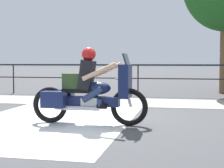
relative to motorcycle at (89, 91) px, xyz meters
name	(u,v)px	position (x,y,z in m)	size (l,w,h in m)	color
ground_plane	(107,120)	(0.25, 0.60, -0.69)	(120.00, 120.00, 0.00)	#424244
sidewalk_band	(130,102)	(0.25, 4.00, -0.68)	(44.00, 2.40, 0.01)	#99968E
crosswalk_band	(53,119)	(-0.94, 0.40, -0.69)	(3.46, 6.00, 0.01)	silver
fence_railing	(138,71)	(0.25, 6.07, 0.25)	(36.00, 0.05, 1.19)	black
motorcycle	(89,91)	(0.00, 0.00, 0.00)	(2.45, 0.76, 1.59)	black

